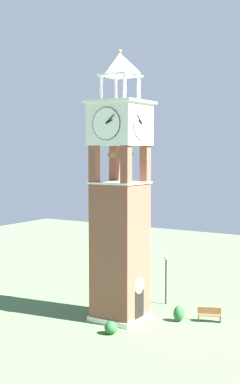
# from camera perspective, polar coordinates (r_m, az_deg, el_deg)

# --- Properties ---
(ground) EXTENTS (80.00, 80.00, 0.00)m
(ground) POSITION_cam_1_polar(r_m,az_deg,el_deg) (37.98, -0.00, -13.23)
(ground) COLOR #517547
(clock_tower) EXTENTS (3.63, 3.63, 18.14)m
(clock_tower) POSITION_cam_1_polar(r_m,az_deg,el_deg) (36.41, 0.00, -1.73)
(clock_tower) COLOR brown
(clock_tower) RESTS_ON ground
(park_bench) EXTENTS (1.02, 1.65, 0.95)m
(park_bench) POSITION_cam_1_polar(r_m,az_deg,el_deg) (37.83, 9.38, -12.60)
(park_bench) COLOR brown
(park_bench) RESTS_ON ground
(lamp_post) EXTENTS (0.36, 0.36, 3.72)m
(lamp_post) POSITION_cam_1_polar(r_m,az_deg,el_deg) (40.97, 4.86, -8.19)
(lamp_post) COLOR black
(lamp_post) RESTS_ON ground
(trash_bin) EXTENTS (0.52, 0.52, 0.80)m
(trash_bin) POSITION_cam_1_polar(r_m,az_deg,el_deg) (41.29, -1.50, -11.21)
(trash_bin) COLOR #38513D
(trash_bin) RESTS_ON ground
(shrub_near_entry) EXTENTS (0.81, 0.81, 0.82)m
(shrub_near_entry) POSITION_cam_1_polar(r_m,az_deg,el_deg) (34.97, -0.97, -14.09)
(shrub_near_entry) COLOR #28562D
(shrub_near_entry) RESTS_ON ground
(shrub_left_of_tower) EXTENTS (0.74, 0.74, 1.07)m
(shrub_left_of_tower) POSITION_cam_1_polar(r_m,az_deg,el_deg) (37.57, 6.20, -12.61)
(shrub_left_of_tower) COLOR #28562D
(shrub_left_of_tower) RESTS_ON ground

